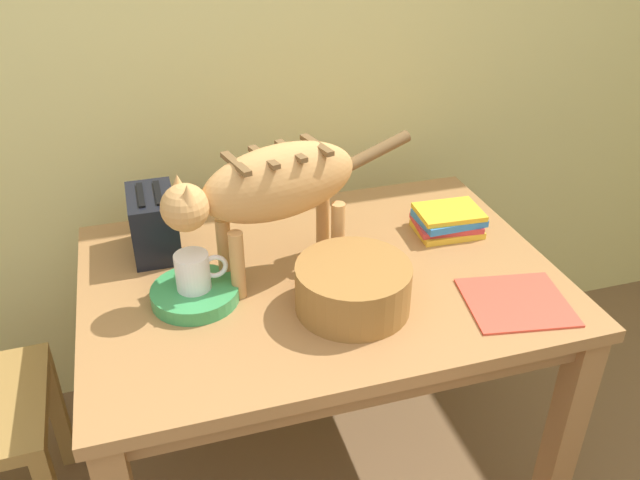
% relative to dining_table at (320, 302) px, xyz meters
% --- Properties ---
extents(wall_rear, '(5.24, 0.11, 2.50)m').
position_rel_dining_table_xyz_m(wall_rear, '(-0.07, 0.64, 0.59)').
color(wall_rear, '#D8CC7F').
rests_on(wall_rear, ground_plane).
extents(dining_table, '(1.21, 0.86, 0.75)m').
position_rel_dining_table_xyz_m(dining_table, '(0.00, 0.00, 0.00)').
color(dining_table, '#A16F3F').
rests_on(dining_table, ground_plane).
extents(cat, '(0.67, 0.23, 0.35)m').
position_rel_dining_table_xyz_m(cat, '(-0.11, 0.03, 0.34)').
color(cat, tan).
rests_on(cat, dining_table).
extents(saucer_bowl, '(0.21, 0.21, 0.04)m').
position_rel_dining_table_xyz_m(saucer_bowl, '(-0.33, -0.03, 0.11)').
color(saucer_bowl, '#38924F').
rests_on(saucer_bowl, dining_table).
extents(coffee_mug, '(0.13, 0.08, 0.09)m').
position_rel_dining_table_xyz_m(coffee_mug, '(-0.32, -0.03, 0.18)').
color(coffee_mug, white).
rests_on(coffee_mug, saucer_bowl).
extents(magazine, '(0.28, 0.26, 0.01)m').
position_rel_dining_table_xyz_m(magazine, '(0.42, -0.26, 0.10)').
color(magazine, '#DF4735').
rests_on(magazine, dining_table).
extents(book_stack, '(0.19, 0.15, 0.07)m').
position_rel_dining_table_xyz_m(book_stack, '(0.41, 0.10, 0.13)').
color(book_stack, yellow).
rests_on(book_stack, dining_table).
extents(wicker_basket, '(0.28, 0.28, 0.12)m').
position_rel_dining_table_xyz_m(wicker_basket, '(0.03, -0.16, 0.15)').
color(wicker_basket, olive).
rests_on(wicker_basket, dining_table).
extents(toaster, '(0.12, 0.20, 0.18)m').
position_rel_dining_table_xyz_m(toaster, '(-0.40, 0.24, 0.18)').
color(toaster, black).
rests_on(toaster, dining_table).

